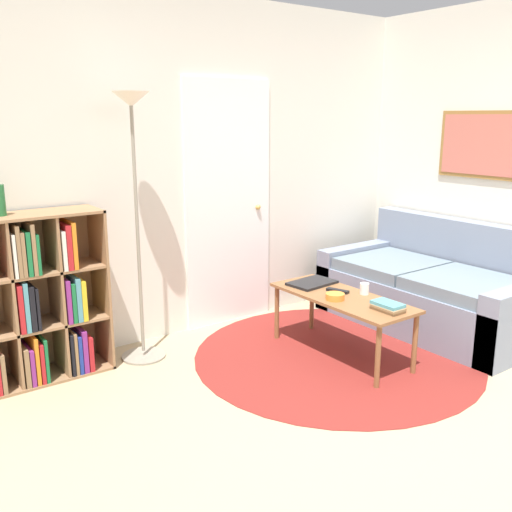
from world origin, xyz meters
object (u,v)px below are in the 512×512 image
Objects in this scene: cup at (364,289)px; floor_lamp at (134,164)px; couch at (436,291)px; laptop at (312,283)px; coffee_table at (342,302)px; bowl at (335,296)px; bookshelf at (28,305)px.

floor_lamp is at bearing 146.77° from cup.
couch is at bearing -19.23° from floor_lamp.
cup is (0.14, -0.41, 0.03)m from laptop.
coffee_table is 3.00× the size of laptop.
cup is at bearing -21.92° from coffee_table.
bowl reaches higher than coffee_table.
bookshelf reaches higher than cup.
bookshelf reaches higher than couch.
cup is at bearing -7.08° from bowl.
couch is at bearing 4.66° from cup.
bowl is at bearing -27.18° from bookshelf.
couch is 1.58× the size of coffee_table.
floor_lamp is at bearing 158.78° from laptop.
bowl is at bearing -177.85° from couch.
bowl is at bearing 172.92° from cup.
coffee_table is 0.19m from cup.
floor_lamp is at bearing 141.95° from bowl.
coffee_table is (1.93, -0.91, -0.12)m from bookshelf.
bowl is (-1.22, -0.05, 0.20)m from couch.
floor_lamp is at bearing 145.42° from coffee_table.
bookshelf reaches higher than laptop.
couch is 1.23m from bowl.
coffee_table is 0.35m from laptop.
cup is (-0.96, -0.08, 0.22)m from couch.
cup is at bearing -71.47° from laptop.
couch reaches higher than coffee_table.
couch reaches higher than bowl.
couch is 21.71× the size of cup.
coffee_table is 8.43× the size of bowl.
floor_lamp reaches higher than laptop.
bookshelf is 2.97× the size of laptop.
floor_lamp reaches higher than bowl.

